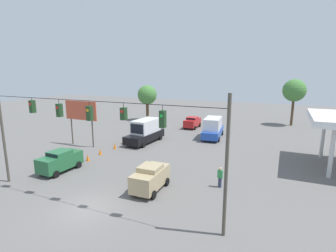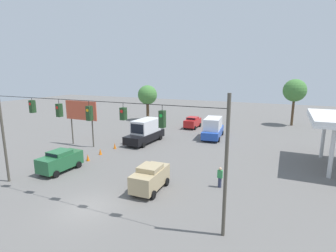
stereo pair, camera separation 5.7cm
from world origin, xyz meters
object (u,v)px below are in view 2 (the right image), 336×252
sedan_green_parked_shoulder (60,161)px  box_truck_black_withflow_far (145,131)px  traffic_cone_fifth (115,146)px  pedestrian (220,177)px  traffic_cone_fourth (100,152)px  tree_horizon_right (295,91)px  tree_horizon_left (147,95)px  sedan_red_withflow_deep (193,122)px  box_truck_blue_oncoming_deep (213,128)px  sedan_tan_crossing_near (150,177)px  traffic_cone_second (71,164)px  traffic_cone_third (88,158)px  traffic_cone_nearest (53,172)px  overhead_signal_span (90,131)px  roadside_billboard (81,113)px

sedan_green_parked_shoulder → box_truck_black_withflow_far: bearing=-100.2°
traffic_cone_fifth → pedestrian: pedestrian is taller
traffic_cone_fourth → tree_horizon_right: size_ratio=0.09×
traffic_cone_fourth → tree_horizon_right: 33.94m
traffic_cone_fourth → tree_horizon_left: (5.44, -21.08, 4.45)m
sedan_red_withflow_deep → traffic_cone_fifth: sedan_red_withflow_deep is taller
traffic_cone_fourth → traffic_cone_fifth: bearing=-91.8°
box_truck_blue_oncoming_deep → sedan_tan_crossing_near: box_truck_blue_oncoming_deep is taller
sedan_green_parked_shoulder → traffic_cone_second: sedan_green_parked_shoulder is taller
traffic_cone_fifth → sedan_red_withflow_deep: bearing=-106.7°
box_truck_blue_oncoming_deep → traffic_cone_third: box_truck_blue_oncoming_deep is taller
traffic_cone_nearest → traffic_cone_third: bearing=-91.1°
traffic_cone_second → tree_horizon_left: (5.42, -25.48, 4.45)m
box_truck_black_withflow_far → traffic_cone_fifth: box_truck_black_withflow_far is taller
sedan_green_parked_shoulder → sedan_red_withflow_deep: bearing=-101.7°
overhead_signal_span → pedestrian: 10.63m
tree_horizon_right → sedan_tan_crossing_near: bearing=72.4°
sedan_green_parked_shoulder → traffic_cone_third: 3.37m
box_truck_blue_oncoming_deep → traffic_cone_nearest: 21.58m
traffic_cone_fourth → tree_horizon_left: bearing=-75.5°
sedan_tan_crossing_near → sedan_green_parked_shoulder: bearing=-0.7°
box_truck_blue_oncoming_deep → traffic_cone_fourth: box_truck_blue_oncoming_deep is taller
sedan_green_parked_shoulder → traffic_cone_fifth: size_ratio=5.77×
box_truck_blue_oncoming_deep → roadside_billboard: size_ratio=1.16×
traffic_cone_second → sedan_red_withflow_deep: bearing=-101.9°
overhead_signal_span → sedan_green_parked_shoulder: 8.86m
box_truck_black_withflow_far → sedan_red_withflow_deep: bearing=-103.4°
overhead_signal_span → tree_horizon_right: bearing=-109.8°
roadside_billboard → tree_horizon_right: tree_horizon_right is taller
sedan_tan_crossing_near → pedestrian: (-4.85, -2.74, -0.20)m
sedan_red_withflow_deep → sedan_tan_crossing_near: bearing=101.2°
box_truck_black_withflow_far → roadside_billboard: bearing=35.6°
sedan_tan_crossing_near → tree_horizon_right: 34.62m
traffic_cone_fifth → tree_horizon_left: bearing=-73.3°
overhead_signal_span → sedan_tan_crossing_near: bearing=-126.9°
roadside_billboard → traffic_cone_second: bearing=123.8°
sedan_red_withflow_deep → tree_horizon_right: (-15.04, -9.05, 5.05)m
sedan_tan_crossing_near → tree_horizon_right: bearing=-107.6°
overhead_signal_span → tree_horizon_right: (-12.98, -36.12, 0.81)m
box_truck_black_withflow_far → sedan_tan_crossing_near: (-7.33, 12.41, -0.44)m
pedestrian → traffic_cone_fifth: bearing=-21.3°
box_truck_blue_oncoming_deep → traffic_cone_fourth: size_ratio=9.05×
box_truck_black_withflow_far → box_truck_blue_oncoming_deep: bearing=-141.9°
traffic_cone_second → roadside_billboard: bearing=-56.2°
traffic_cone_fifth → box_truck_black_withflow_far: bearing=-114.9°
sedan_green_parked_shoulder → tree_horizon_left: size_ratio=0.62×
sedan_red_withflow_deep → traffic_cone_fourth: (4.68, 17.98, -0.59)m
pedestrian → sedan_green_parked_shoulder: bearing=10.3°
box_truck_blue_oncoming_deep → roadside_billboard: (13.94, 10.50, 2.72)m
sedan_green_parked_shoulder → traffic_cone_second: (-0.18, -1.11, -0.66)m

